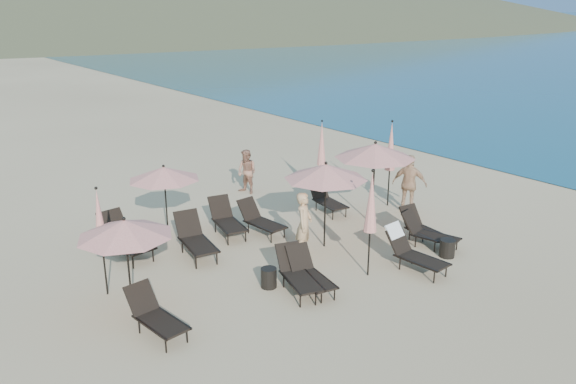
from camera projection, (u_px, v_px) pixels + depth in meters
ground at (380, 268)px, 13.74m from camera, size 800.00×800.00×0.00m
lounger_0 at (155, 315)px, 10.87m from camera, size 0.79×1.57×0.86m
lounger_1 at (298, 273)px, 12.55m from camera, size 0.98×1.67×0.90m
lounger_2 at (309, 273)px, 12.61m from camera, size 0.81×1.58×0.87m
lounger_3 at (412, 250)px, 13.59m from camera, size 0.75×1.67×1.01m
lounger_4 at (423, 227)px, 15.22m from camera, size 0.70×1.56×0.87m
lounger_5 at (428, 232)px, 14.90m from camera, size 0.99×1.63×0.88m
lounger_6 at (125, 238)px, 14.35m from camera, size 0.94×1.89×1.04m
lounger_7 at (195, 238)px, 14.38m from camera, size 0.90×1.81×0.99m
lounger_8 at (227, 219)px, 15.73m from camera, size 0.90×1.72×0.94m
lounger_9 at (260, 219)px, 15.78m from camera, size 0.78×1.61×0.89m
lounger_10 at (325, 196)px, 17.56m from camera, size 0.77×1.64×0.98m
umbrella_open_0 at (125, 228)px, 11.26m from camera, size 1.95×1.95×2.10m
umbrella_open_1 at (326, 172)px, 14.40m from camera, size 2.18×2.18×2.35m
umbrella_open_2 at (375, 151)px, 15.96m from camera, size 2.32×2.32×2.50m
umbrella_open_3 at (164, 173)px, 15.07m from camera, size 1.94×1.94×2.09m
umbrella_closed_0 at (371, 203)px, 12.83m from camera, size 0.31×0.31×2.63m
umbrella_closed_1 at (391, 147)px, 17.57m from camera, size 0.33×0.33×2.80m
umbrella_closed_2 at (100, 221)px, 11.96m from camera, size 0.29×0.29×2.51m
umbrella_closed_3 at (322, 144)px, 18.45m from camera, size 0.31×0.31×2.63m
side_table_0 at (269, 278)px, 12.75m from camera, size 0.37×0.37×0.46m
side_table_1 at (447, 248)px, 14.34m from camera, size 0.40×0.40×0.46m
beachgoer_a at (304, 224)px, 14.24m from camera, size 0.73×0.69×1.69m
beachgoer_b at (247, 172)px, 19.18m from camera, size 0.75×0.87×1.52m
beachgoer_c at (410, 184)px, 17.34m from camera, size 0.93×1.15×1.83m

